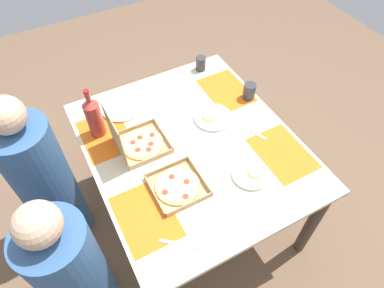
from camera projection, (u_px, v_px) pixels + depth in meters
name	position (u px, v px, depth m)	size (l,w,h in m)	color
ground_plane	(192.00, 209.00, 2.51)	(6.00, 6.00, 0.00)	brown
dining_table	(192.00, 155.00, 2.02)	(1.31, 1.12, 0.75)	#3F3328
placemat_near_left	(282.00, 153.00, 1.89)	(0.36, 0.26, 0.00)	orange
placemat_near_right	(226.00, 90.00, 2.23)	(0.36, 0.26, 0.00)	orange
placemat_far_left	(146.00, 216.00, 1.65)	(0.36, 0.26, 0.00)	orange
placemat_far_right	(105.00, 135.00, 1.98)	(0.36, 0.26, 0.00)	orange
pizza_box_corner_right	(137.00, 142.00, 1.89)	(0.27, 0.28, 0.30)	tan
pizza_box_corner_left	(178.00, 186.00, 1.74)	(0.26, 0.26, 0.04)	tan
plate_far_right	(212.00, 117.00, 2.06)	(0.23, 0.23, 0.03)	white
plate_near_right	(251.00, 174.00, 1.79)	(0.20, 0.20, 0.03)	white
plate_near_left	(121.00, 109.00, 2.11)	(0.23, 0.23, 0.02)	white
soda_bottle	(94.00, 117.00, 1.89)	(0.09, 0.09, 0.32)	#B2382D
cup_dark	(249.00, 91.00, 2.14)	(0.08, 0.08, 0.11)	#333338
cup_clear_left	(201.00, 64.00, 2.33)	(0.07, 0.07, 0.10)	#333338
fork_by_near_right	(252.00, 132.00, 1.99)	(0.19, 0.02, 0.01)	#B7B7BC
fork_by_far_left	(179.00, 244.00, 1.55)	(0.19, 0.02, 0.01)	#B7B7BC
diner_left_seat	(75.00, 274.00, 1.70)	(0.32, 0.32, 1.15)	#33598C
diner_right_seat	(46.00, 183.00, 2.01)	(0.32, 0.32, 1.20)	#33598C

